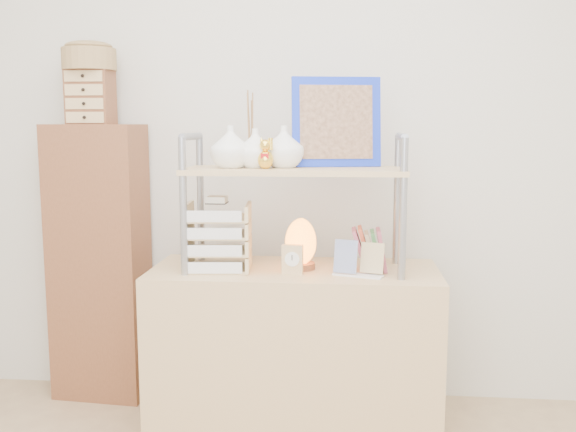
# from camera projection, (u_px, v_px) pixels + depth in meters

# --- Properties ---
(desk) EXTENTS (1.20, 0.50, 0.75)m
(desk) POSITION_uv_depth(u_px,v_px,m) (294.00, 354.00, 2.74)
(desk) COLOR tan
(desk) RESTS_ON ground
(cabinet) EXTENTS (0.47, 0.28, 1.35)m
(cabinet) POSITION_uv_depth(u_px,v_px,m) (99.00, 263.00, 3.15)
(cabinet) COLOR brown
(cabinet) RESTS_ON ground
(hutch) EXTENTS (0.90, 0.34, 0.80)m
(hutch) POSITION_uv_depth(u_px,v_px,m) (285.00, 161.00, 2.64)
(hutch) COLOR #91949E
(hutch) RESTS_ON desk
(letter_tray) EXTENTS (0.27, 0.26, 0.31)m
(letter_tray) POSITION_uv_depth(u_px,v_px,m) (218.00, 240.00, 2.65)
(letter_tray) COLOR #D7B481
(letter_tray) RESTS_ON desk
(salt_lamp) EXTENTS (0.14, 0.13, 0.21)m
(salt_lamp) POSITION_uv_depth(u_px,v_px,m) (301.00, 243.00, 2.67)
(salt_lamp) COLOR brown
(salt_lamp) RESTS_ON desk
(desk_clock) EXTENTS (0.09, 0.04, 0.12)m
(desk_clock) POSITION_uv_depth(u_px,v_px,m) (292.00, 259.00, 2.58)
(desk_clock) COLOR tan
(desk_clock) RESTS_ON desk
(postcard_stand) EXTENTS (0.21, 0.11, 0.14)m
(postcard_stand) POSITION_uv_depth(u_px,v_px,m) (358.00, 266.00, 2.55)
(postcard_stand) COLOR white
(postcard_stand) RESTS_ON desk
(drawer_chest) EXTENTS (0.20, 0.16, 0.25)m
(drawer_chest) POSITION_uv_depth(u_px,v_px,m) (91.00, 97.00, 3.01)
(drawer_chest) COLOR brown
(drawer_chest) RESTS_ON cabinet
(woven_basket) EXTENTS (0.25, 0.25, 0.10)m
(woven_basket) POSITION_uv_depth(u_px,v_px,m) (89.00, 59.00, 2.99)
(woven_basket) COLOR olive
(woven_basket) RESTS_ON drawer_chest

